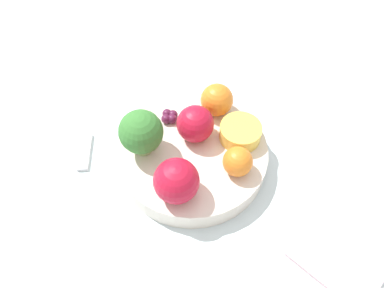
% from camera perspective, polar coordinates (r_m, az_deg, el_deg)
% --- Properties ---
extents(ground_plane, '(6.00, 6.00, 0.00)m').
position_cam_1_polar(ground_plane, '(0.57, 0.00, -3.69)').
color(ground_plane, gray).
extents(table_surface, '(1.20, 1.20, 0.02)m').
position_cam_1_polar(table_surface, '(0.56, 0.00, -3.14)').
color(table_surface, silver).
rests_on(table_surface, ground_plane).
extents(bowl, '(0.22, 0.22, 0.03)m').
position_cam_1_polar(bowl, '(0.54, 0.00, -1.63)').
color(bowl, silver).
rests_on(bowl, table_surface).
extents(broccoli, '(0.06, 0.06, 0.07)m').
position_cam_1_polar(broccoli, '(0.50, -7.76, 1.76)').
color(broccoli, '#8CB76B').
rests_on(broccoli, bowl).
extents(apple_red, '(0.06, 0.06, 0.06)m').
position_cam_1_polar(apple_red, '(0.47, -2.40, -5.64)').
color(apple_red, '#B7142D').
rests_on(apple_red, bowl).
extents(apple_green, '(0.05, 0.05, 0.05)m').
position_cam_1_polar(apple_green, '(0.52, 0.49, 3.08)').
color(apple_green, '#B7142D').
rests_on(apple_green, bowl).
extents(orange_front, '(0.04, 0.04, 0.04)m').
position_cam_1_polar(orange_front, '(0.50, 6.97, -2.67)').
color(orange_front, orange).
rests_on(orange_front, bowl).
extents(orange_back, '(0.05, 0.05, 0.05)m').
position_cam_1_polar(orange_back, '(0.56, 3.80, 6.72)').
color(orange_back, orange).
rests_on(orange_back, bowl).
extents(grape_cluster, '(0.03, 0.03, 0.01)m').
position_cam_1_polar(grape_cluster, '(0.56, -3.44, 4.20)').
color(grape_cluster, '#511938').
rests_on(grape_cluster, bowl).
extents(small_cup, '(0.06, 0.06, 0.02)m').
position_cam_1_polar(small_cup, '(0.53, 7.38, 1.76)').
color(small_cup, '#F4CC4C').
rests_on(small_cup, bowl).
extents(napkin, '(0.15, 0.11, 0.01)m').
position_cam_1_polar(napkin, '(0.53, 23.10, -13.57)').
color(napkin, beige).
rests_on(napkin, table_surface).
extents(spoon, '(0.05, 0.06, 0.01)m').
position_cam_1_polar(spoon, '(0.58, -16.00, -1.15)').
color(spoon, silver).
rests_on(spoon, table_surface).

